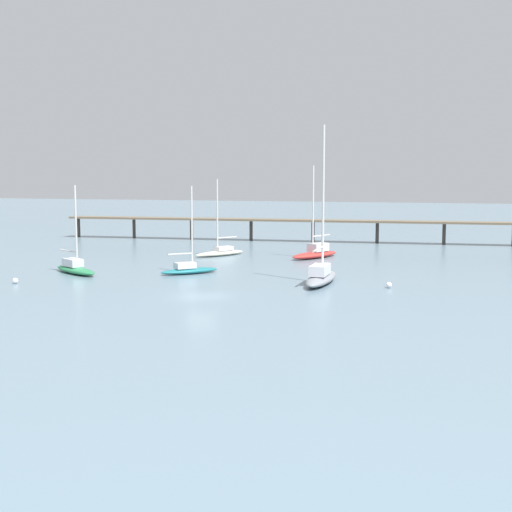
{
  "coord_description": "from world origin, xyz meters",
  "views": [
    {
      "loc": [
        20.45,
        -56.25,
        10.46
      ],
      "look_at": [
        0.0,
        17.44,
        1.5
      ],
      "focal_mm": 49.89,
      "sensor_mm": 36.0,
      "label": 1
    }
  ],
  "objects_px": {
    "pier": "(394,218)",
    "sailboat_green": "(75,267)",
    "mooring_buoy_outer": "(389,285)",
    "sailboat_gray": "(321,274)",
    "sailboat_red": "(315,252)",
    "sailboat_cream": "(220,251)",
    "sailboat_teal": "(189,268)",
    "mooring_buoy_far": "(15,281)"
  },
  "relations": [
    {
      "from": "sailboat_teal",
      "to": "sailboat_red",
      "type": "distance_m",
      "value": 20.01
    },
    {
      "from": "sailboat_cream",
      "to": "sailboat_red",
      "type": "bearing_deg",
      "value": 4.32
    },
    {
      "from": "sailboat_teal",
      "to": "sailboat_red",
      "type": "bearing_deg",
      "value": 59.6
    },
    {
      "from": "pier",
      "to": "sailboat_teal",
      "type": "bearing_deg",
      "value": -115.31
    },
    {
      "from": "sailboat_gray",
      "to": "mooring_buoy_outer",
      "type": "bearing_deg",
      "value": -7.5
    },
    {
      "from": "sailboat_green",
      "to": "mooring_buoy_outer",
      "type": "xyz_separation_m",
      "value": [
        32.51,
        -0.83,
        -0.38
      ]
    },
    {
      "from": "sailboat_gray",
      "to": "pier",
      "type": "bearing_deg",
      "value": 85.22
    },
    {
      "from": "sailboat_green",
      "to": "sailboat_gray",
      "type": "xyz_separation_m",
      "value": [
        26.07,
        0.02,
        0.24
      ]
    },
    {
      "from": "sailboat_red",
      "to": "sailboat_cream",
      "type": "distance_m",
      "value": 12.11
    },
    {
      "from": "pier",
      "to": "sailboat_green",
      "type": "distance_m",
      "value": 50.47
    },
    {
      "from": "sailboat_green",
      "to": "mooring_buoy_far",
      "type": "relative_size",
      "value": 16.67
    },
    {
      "from": "sailboat_teal",
      "to": "sailboat_cream",
      "type": "xyz_separation_m",
      "value": [
        -1.95,
        16.35,
        0.0
      ]
    },
    {
      "from": "sailboat_red",
      "to": "sailboat_cream",
      "type": "bearing_deg",
      "value": -175.68
    },
    {
      "from": "mooring_buoy_outer",
      "to": "mooring_buoy_far",
      "type": "bearing_deg",
      "value": -168.61
    },
    {
      "from": "sailboat_green",
      "to": "sailboat_gray",
      "type": "relative_size",
      "value": 0.62
    },
    {
      "from": "mooring_buoy_outer",
      "to": "mooring_buoy_far",
      "type": "relative_size",
      "value": 0.99
    },
    {
      "from": "mooring_buoy_outer",
      "to": "sailboat_gray",
      "type": "bearing_deg",
      "value": 172.5
    },
    {
      "from": "sailboat_teal",
      "to": "sailboat_green",
      "type": "xyz_separation_m",
      "value": [
        -11.56,
        -2.95,
        0.06
      ]
    },
    {
      "from": "pier",
      "to": "mooring_buoy_far",
      "type": "distance_m",
      "value": 57.97
    },
    {
      "from": "sailboat_teal",
      "to": "sailboat_red",
      "type": "height_order",
      "value": "sailboat_red"
    },
    {
      "from": "sailboat_cream",
      "to": "mooring_buoy_far",
      "type": "relative_size",
      "value": 17.53
    },
    {
      "from": "sailboat_green",
      "to": "mooring_buoy_outer",
      "type": "height_order",
      "value": "sailboat_green"
    },
    {
      "from": "pier",
      "to": "mooring_buoy_far",
      "type": "height_order",
      "value": "pier"
    },
    {
      "from": "mooring_buoy_outer",
      "to": "pier",
      "type": "bearing_deg",
      "value": 94.16
    },
    {
      "from": "sailboat_red",
      "to": "mooring_buoy_far",
      "type": "xyz_separation_m",
      "value": [
        -23.6,
        -27.97,
        -0.47
      ]
    },
    {
      "from": "sailboat_green",
      "to": "pier",
      "type": "bearing_deg",
      "value": 54.17
    },
    {
      "from": "sailboat_teal",
      "to": "sailboat_cream",
      "type": "distance_m",
      "value": 16.47
    },
    {
      "from": "pier",
      "to": "sailboat_red",
      "type": "xyz_separation_m",
      "value": [
        -7.8,
        -20.63,
        -3.09
      ]
    },
    {
      "from": "mooring_buoy_far",
      "to": "pier",
      "type": "bearing_deg",
      "value": 57.14
    },
    {
      "from": "sailboat_teal",
      "to": "mooring_buoy_far",
      "type": "distance_m",
      "value": 17.21
    },
    {
      "from": "mooring_buoy_far",
      "to": "mooring_buoy_outer",
      "type": "bearing_deg",
      "value": 11.39
    },
    {
      "from": "sailboat_teal",
      "to": "mooring_buoy_outer",
      "type": "xyz_separation_m",
      "value": [
        20.95,
        -3.77,
        -0.32
      ]
    },
    {
      "from": "sailboat_teal",
      "to": "mooring_buoy_outer",
      "type": "height_order",
      "value": "sailboat_teal"
    },
    {
      "from": "sailboat_teal",
      "to": "mooring_buoy_far",
      "type": "xyz_separation_m",
      "value": [
        -13.47,
        -10.71,
        -0.32
      ]
    },
    {
      "from": "sailboat_cream",
      "to": "mooring_buoy_far",
      "type": "xyz_separation_m",
      "value": [
        -11.52,
        -27.06,
        -0.32
      ]
    },
    {
      "from": "sailboat_green",
      "to": "sailboat_cream",
      "type": "relative_size",
      "value": 0.95
    },
    {
      "from": "sailboat_cream",
      "to": "mooring_buoy_far",
      "type": "height_order",
      "value": "sailboat_cream"
    },
    {
      "from": "sailboat_teal",
      "to": "sailboat_gray",
      "type": "relative_size",
      "value": 0.61
    },
    {
      "from": "sailboat_gray",
      "to": "mooring_buoy_far",
      "type": "xyz_separation_m",
      "value": [
        -27.98,
        -7.78,
        -0.62
      ]
    },
    {
      "from": "sailboat_green",
      "to": "mooring_buoy_far",
      "type": "distance_m",
      "value": 8.0
    },
    {
      "from": "sailboat_green",
      "to": "sailboat_cream",
      "type": "bearing_deg",
      "value": 63.53
    },
    {
      "from": "pier",
      "to": "sailboat_gray",
      "type": "bearing_deg",
      "value": -94.78
    }
  ]
}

